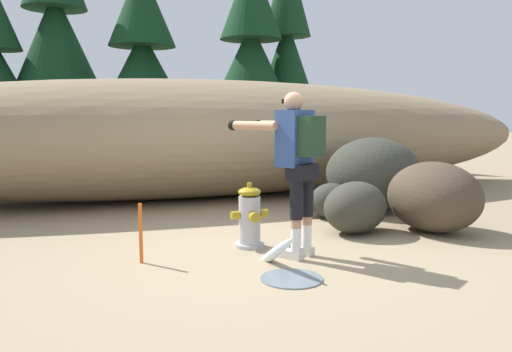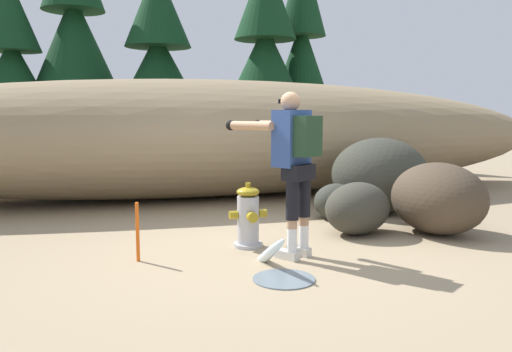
{
  "view_description": "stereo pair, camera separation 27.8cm",
  "coord_description": "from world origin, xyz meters",
  "px_view_note": "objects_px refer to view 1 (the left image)",
  "views": [
    {
      "loc": [
        -1.95,
        -5.01,
        1.49
      ],
      "look_at": [
        -0.02,
        0.5,
        0.75
      ],
      "focal_mm": 35.47,
      "sensor_mm": 36.0,
      "label": 1
    },
    {
      "loc": [
        -1.69,
        -5.09,
        1.49
      ],
      "look_at": [
        -0.02,
        0.5,
        0.75
      ],
      "focal_mm": 35.47,
      "sensor_mm": 36.0,
      "label": 2
    }
  ],
  "objects_px": {
    "boulder_mid": "(434,197)",
    "boulder_outlier": "(331,201)",
    "boulder_small": "(355,207)",
    "fire_hydrant": "(250,218)",
    "boulder_large": "(373,175)",
    "survey_stake": "(141,233)",
    "utility_worker": "(296,153)"
  },
  "relations": [
    {
      "from": "boulder_mid",
      "to": "boulder_outlier",
      "type": "distance_m",
      "value": 1.43
    },
    {
      "from": "boulder_small",
      "to": "boulder_outlier",
      "type": "xyz_separation_m",
      "value": [
        0.14,
        0.9,
        -0.07
      ]
    },
    {
      "from": "fire_hydrant",
      "to": "boulder_outlier",
      "type": "height_order",
      "value": "fire_hydrant"
    },
    {
      "from": "boulder_large",
      "to": "boulder_small",
      "type": "distance_m",
      "value": 1.44
    },
    {
      "from": "boulder_small",
      "to": "fire_hydrant",
      "type": "bearing_deg",
      "value": -172.81
    },
    {
      "from": "boulder_mid",
      "to": "boulder_small",
      "type": "height_order",
      "value": "boulder_mid"
    },
    {
      "from": "survey_stake",
      "to": "boulder_large",
      "type": "bearing_deg",
      "value": 22.48
    },
    {
      "from": "utility_worker",
      "to": "boulder_mid",
      "type": "height_order",
      "value": "utility_worker"
    },
    {
      "from": "boulder_small",
      "to": "boulder_outlier",
      "type": "relative_size",
      "value": 1.42
    },
    {
      "from": "boulder_small",
      "to": "boulder_large",
      "type": "bearing_deg",
      "value": 49.41
    },
    {
      "from": "boulder_mid",
      "to": "boulder_outlier",
      "type": "xyz_separation_m",
      "value": [
        -0.82,
        1.16,
        -0.19
      ]
    },
    {
      "from": "utility_worker",
      "to": "boulder_outlier",
      "type": "bearing_deg",
      "value": -70.18
    },
    {
      "from": "boulder_mid",
      "to": "boulder_small",
      "type": "distance_m",
      "value": 1.0
    },
    {
      "from": "utility_worker",
      "to": "survey_stake",
      "type": "bearing_deg",
      "value": 47.38
    },
    {
      "from": "fire_hydrant",
      "to": "survey_stake",
      "type": "bearing_deg",
      "value": -169.74
    },
    {
      "from": "utility_worker",
      "to": "boulder_outlier",
      "type": "height_order",
      "value": "utility_worker"
    },
    {
      "from": "boulder_mid",
      "to": "boulder_outlier",
      "type": "height_order",
      "value": "boulder_mid"
    },
    {
      "from": "boulder_outlier",
      "to": "boulder_small",
      "type": "bearing_deg",
      "value": -98.73
    },
    {
      "from": "survey_stake",
      "to": "fire_hydrant",
      "type": "bearing_deg",
      "value": 10.26
    },
    {
      "from": "boulder_large",
      "to": "survey_stake",
      "type": "distance_m",
      "value": 3.88
    },
    {
      "from": "fire_hydrant",
      "to": "boulder_mid",
      "type": "distance_m",
      "value": 2.4
    },
    {
      "from": "fire_hydrant",
      "to": "boulder_mid",
      "type": "bearing_deg",
      "value": -1.93
    },
    {
      "from": "fire_hydrant",
      "to": "boulder_outlier",
      "type": "xyz_separation_m",
      "value": [
        1.58,
        1.08,
        -0.08
      ]
    },
    {
      "from": "boulder_large",
      "to": "boulder_mid",
      "type": "bearing_deg",
      "value": -88.71
    },
    {
      "from": "survey_stake",
      "to": "boulder_outlier",
      "type": "bearing_deg",
      "value": 24.91
    },
    {
      "from": "utility_worker",
      "to": "boulder_mid",
      "type": "bearing_deg",
      "value": -110.04
    },
    {
      "from": "utility_worker",
      "to": "boulder_small",
      "type": "relative_size",
      "value": 1.85
    },
    {
      "from": "fire_hydrant",
      "to": "boulder_large",
      "type": "xyz_separation_m",
      "value": [
        2.37,
        1.26,
        0.23
      ]
    },
    {
      "from": "boulder_outlier",
      "to": "fire_hydrant",
      "type": "bearing_deg",
      "value": -145.72
    },
    {
      "from": "boulder_mid",
      "to": "boulder_outlier",
      "type": "relative_size",
      "value": 1.92
    },
    {
      "from": "boulder_outlier",
      "to": "survey_stake",
      "type": "xyz_separation_m",
      "value": [
        -2.79,
        -1.3,
        0.05
      ]
    },
    {
      "from": "survey_stake",
      "to": "boulder_small",
      "type": "bearing_deg",
      "value": 8.6
    }
  ]
}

